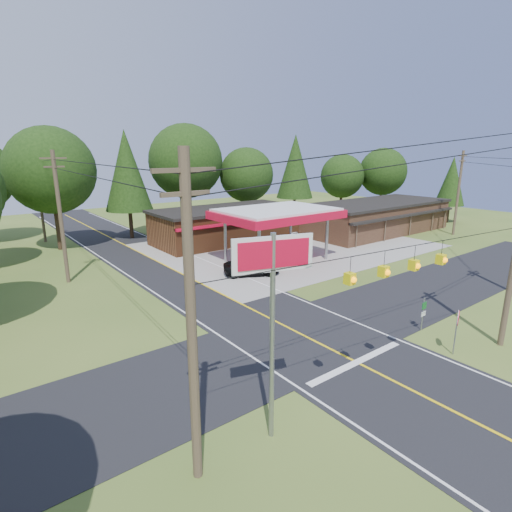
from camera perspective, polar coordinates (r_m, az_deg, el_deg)
ground at (r=22.59m, az=6.93°, el=-11.30°), size 120.00×120.00×0.00m
main_highway at (r=22.58m, az=6.93°, el=-11.28°), size 8.00×120.00×0.02m
cross_road at (r=22.58m, az=6.93°, el=-11.26°), size 70.00×7.00×0.02m
lane_center_yellow at (r=22.57m, az=6.93°, el=-11.24°), size 0.15×110.00×0.00m
gas_canopy at (r=36.42m, az=3.01°, el=5.84°), size 10.60×7.40×4.88m
convenience_store at (r=45.30m, az=-4.29°, el=4.55°), size 16.40×7.55×3.80m
strip_building at (r=52.72m, az=16.80°, el=5.40°), size 20.40×8.75×3.80m
utility_pole_near_left at (r=11.54m, az=-9.23°, el=-9.30°), size 1.80×0.30×10.00m
utility_pole_far_left at (r=33.31m, az=-26.16°, el=5.16°), size 1.80×0.30×10.00m
utility_pole_far_right at (r=53.92m, az=26.94°, el=8.17°), size 1.80×0.30×10.00m
utility_pole_north at (r=50.25m, az=-28.48°, el=7.10°), size 0.30×0.30×9.50m
overhead_beacons at (r=16.19m, az=19.96°, el=0.79°), size 17.04×2.04×1.03m
treeline_backdrop at (r=41.34m, az=-16.13°, el=10.84°), size 70.27×51.59×13.30m
suv_car at (r=32.86m, az=-0.60°, el=-1.59°), size 6.26×6.26×1.29m
sedan_car at (r=48.17m, az=4.04°, el=3.59°), size 4.47×4.47×1.24m
big_stop_sign at (r=12.95m, az=2.43°, el=-4.67°), size 2.65×0.89×7.40m
octagonal_stop_sign at (r=22.17m, az=26.84°, el=-8.40°), size 0.76×0.38×2.37m
route_sign_post at (r=24.50m, az=22.80°, el=-7.31°), size 0.40×0.09×1.96m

